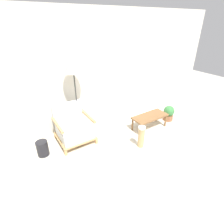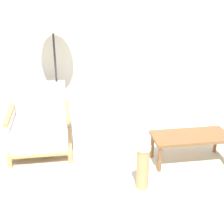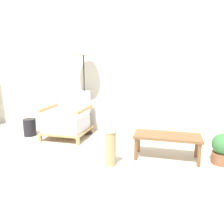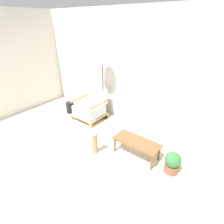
# 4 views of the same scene
# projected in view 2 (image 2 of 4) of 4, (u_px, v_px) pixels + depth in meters

# --- Properties ---
(wall_back) EXTENTS (8.00, 0.06, 2.70)m
(wall_back) POSITION_uv_depth(u_px,v_px,m) (99.00, 35.00, 4.13)
(wall_back) COLOR silver
(wall_back) RESTS_ON ground_plane
(armchair) EXTENTS (0.75, 0.73, 0.82)m
(armchair) POSITION_uv_depth(u_px,v_px,m) (41.00, 127.00, 3.91)
(armchair) COLOR tan
(armchair) RESTS_ON ground_plane
(floor_lamp) EXTENTS (0.42, 0.42, 1.73)m
(floor_lamp) POSITION_uv_depth(u_px,v_px,m) (53.00, 26.00, 3.72)
(floor_lamp) COLOR #2D2D2D
(floor_lamp) RESTS_ON ground_plane
(coffee_table) EXTENTS (0.90, 0.40, 0.35)m
(coffee_table) POSITION_uv_depth(u_px,v_px,m) (190.00, 139.00, 3.66)
(coffee_table) COLOR brown
(coffee_table) RESTS_ON ground_plane
(scratching_post) EXTENTS (0.29, 0.29, 0.52)m
(scratching_post) POSITION_uv_depth(u_px,v_px,m) (143.00, 172.00, 3.18)
(scratching_post) COLOR beige
(scratching_post) RESTS_ON ground_plane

